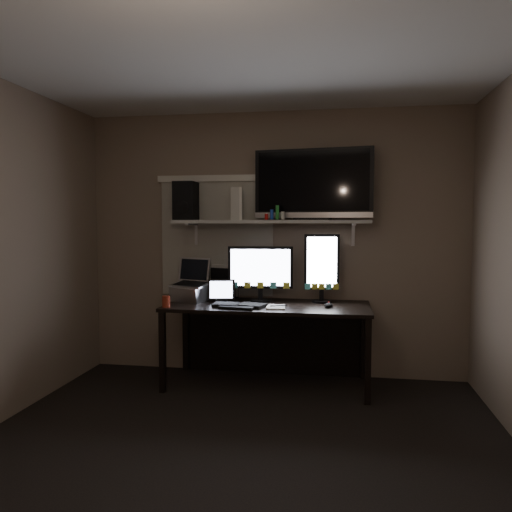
% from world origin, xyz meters
% --- Properties ---
extents(floor, '(3.60, 3.60, 0.00)m').
position_xyz_m(floor, '(0.00, 0.00, 0.00)').
color(floor, black).
rests_on(floor, ground).
extents(ceiling, '(3.60, 3.60, 0.00)m').
position_xyz_m(ceiling, '(0.00, 0.00, 2.50)').
color(ceiling, silver).
rests_on(ceiling, back_wall).
extents(back_wall, '(3.60, 0.00, 3.60)m').
position_xyz_m(back_wall, '(0.00, 1.80, 1.25)').
color(back_wall, '#836E5E').
rests_on(back_wall, floor).
extents(window_blinds, '(1.10, 0.02, 1.10)m').
position_xyz_m(window_blinds, '(-0.55, 1.79, 1.30)').
color(window_blinds, '#B7B4A5').
rests_on(window_blinds, back_wall).
extents(desk, '(1.80, 0.75, 0.73)m').
position_xyz_m(desk, '(0.00, 1.55, 0.55)').
color(desk, black).
rests_on(desk, floor).
extents(wall_shelf, '(1.80, 0.35, 0.03)m').
position_xyz_m(wall_shelf, '(0.00, 1.62, 1.46)').
color(wall_shelf, '#BBBBB6').
rests_on(wall_shelf, back_wall).
extents(monitor_landscape, '(0.60, 0.13, 0.52)m').
position_xyz_m(monitor_landscape, '(-0.09, 1.58, 0.99)').
color(monitor_landscape, black).
rests_on(monitor_landscape, desk).
extents(monitor_portrait, '(0.32, 0.10, 0.63)m').
position_xyz_m(monitor_portrait, '(0.47, 1.63, 1.05)').
color(monitor_portrait, black).
rests_on(monitor_portrait, desk).
extents(keyboard, '(0.48, 0.25, 0.03)m').
position_xyz_m(keyboard, '(-0.23, 1.27, 0.74)').
color(keyboard, black).
rests_on(keyboard, desk).
extents(mouse, '(0.08, 0.12, 0.04)m').
position_xyz_m(mouse, '(0.54, 1.36, 0.75)').
color(mouse, black).
rests_on(mouse, desk).
extents(notepad, '(0.18, 0.24, 0.01)m').
position_xyz_m(notepad, '(0.09, 1.27, 0.74)').
color(notepad, silver).
rests_on(notepad, desk).
extents(tablet, '(0.26, 0.15, 0.21)m').
position_xyz_m(tablet, '(-0.42, 1.45, 0.84)').
color(tablet, black).
rests_on(tablet, desk).
extents(file_sorter, '(0.27, 0.18, 0.31)m').
position_xyz_m(file_sorter, '(-0.46, 1.74, 0.89)').
color(file_sorter, black).
rests_on(file_sorter, desk).
extents(laptop, '(0.42, 0.38, 0.39)m').
position_xyz_m(laptop, '(-0.73, 1.50, 0.92)').
color(laptop, silver).
rests_on(laptop, desk).
extents(cup, '(0.07, 0.07, 0.10)m').
position_xyz_m(cup, '(-0.84, 1.15, 0.78)').
color(cup, maroon).
rests_on(cup, desk).
extents(sticky_notes, '(0.29, 0.23, 0.00)m').
position_xyz_m(sticky_notes, '(-0.33, 1.30, 0.73)').
color(sticky_notes, yellow).
rests_on(sticky_notes, desk).
extents(tv, '(1.09, 0.33, 0.65)m').
position_xyz_m(tv, '(0.38, 1.67, 1.80)').
color(tv, black).
rests_on(tv, wall_shelf).
extents(game_console, '(0.12, 0.26, 0.29)m').
position_xyz_m(game_console, '(-0.31, 1.63, 1.63)').
color(game_console, beige).
rests_on(game_console, wall_shelf).
extents(speaker, '(0.20, 0.24, 0.36)m').
position_xyz_m(speaker, '(-0.80, 1.61, 1.66)').
color(speaker, black).
rests_on(speaker, wall_shelf).
extents(bottles, '(0.20, 0.05, 0.13)m').
position_xyz_m(bottles, '(0.04, 1.59, 1.54)').
color(bottles, '#A50F0C').
rests_on(bottles, wall_shelf).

